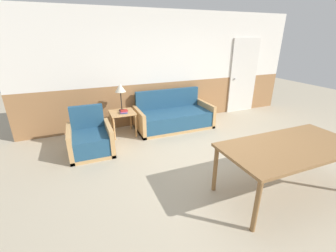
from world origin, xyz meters
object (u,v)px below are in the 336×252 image
at_px(armchair, 91,140).
at_px(side_table, 122,116).
at_px(couch, 173,117).
at_px(dining_table, 291,150).
at_px(table_lamp, 120,89).

xyz_separation_m(armchair, side_table, (0.76, 0.62, 0.20)).
distance_m(couch, armchair, 2.08).
distance_m(couch, dining_table, 2.96).
bearing_deg(dining_table, side_table, 120.31).
height_order(couch, side_table, couch).
distance_m(table_lamp, dining_table, 3.48).
bearing_deg(side_table, table_lamp, 79.52).
relative_size(armchair, side_table, 1.57).
relative_size(side_table, dining_table, 0.28).
height_order(armchair, side_table, armchair).
xyz_separation_m(armchair, dining_table, (2.47, -2.31, 0.43)).
distance_m(couch, side_table, 1.26).
distance_m(couch, table_lamp, 1.46).
relative_size(side_table, table_lamp, 0.89).
relative_size(armchair, dining_table, 0.44).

